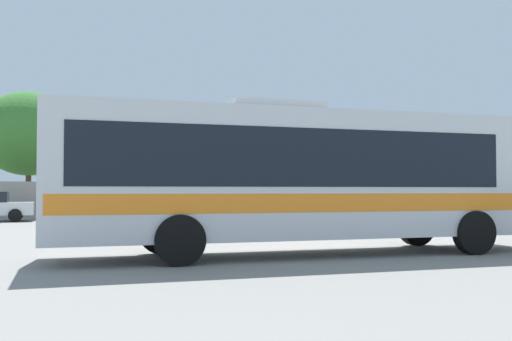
% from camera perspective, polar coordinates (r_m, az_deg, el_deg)
% --- Properties ---
extents(ground_plane, '(300.00, 300.00, 0.00)m').
position_cam_1_polar(ground_plane, '(24.36, -4.33, -5.51)').
color(ground_plane, gray).
extents(perimeter_wall, '(80.00, 0.30, 2.02)m').
position_cam_1_polar(perimeter_wall, '(36.12, -10.56, -2.71)').
color(perimeter_wall, '#B2AD9E').
rests_on(perimeter_wall, ground_plane).
extents(coach_bus_silver_orange, '(12.34, 3.61, 3.58)m').
position_cam_1_polar(coach_bus_silver_orange, '(14.26, 4.51, -0.35)').
color(coach_bus_silver_orange, silver).
rests_on(coach_bus_silver_orange, ground_plane).
extents(parked_car_second_red, '(4.67, 2.17, 1.53)m').
position_cam_1_polar(parked_car_second_red, '(32.13, -14.52, -3.14)').
color(parked_car_second_red, red).
rests_on(parked_car_second_red, ground_plane).
extents(parked_car_third_silver, '(4.49, 2.18, 1.52)m').
position_cam_1_polar(parked_car_third_silver, '(33.09, -5.29, -3.17)').
color(parked_car_third_silver, '#B7BABF').
rests_on(parked_car_third_silver, ground_plane).
extents(roadside_tree_midleft, '(5.87, 5.87, 7.40)m').
position_cam_1_polar(roadside_tree_midleft, '(38.03, -20.85, 3.29)').
color(roadside_tree_midleft, brown).
rests_on(roadside_tree_midleft, ground_plane).
extents(roadside_tree_midright, '(3.76, 3.76, 5.35)m').
position_cam_1_polar(roadside_tree_midright, '(41.05, -10.23, 1.19)').
color(roadside_tree_midright, brown).
rests_on(roadside_tree_midright, ground_plane).
extents(roadside_tree_right, '(5.97, 5.97, 7.06)m').
position_cam_1_polar(roadside_tree_right, '(45.62, -0.72, 1.83)').
color(roadside_tree_right, brown).
rests_on(roadside_tree_right, ground_plane).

